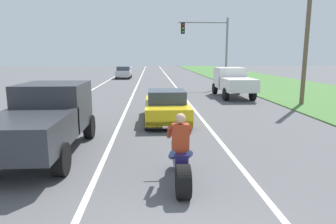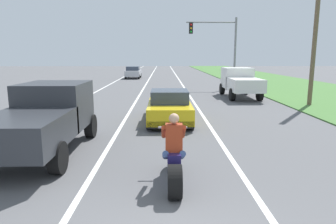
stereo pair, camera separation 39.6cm
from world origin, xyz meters
The scene contains 11 objects.
lane_stripe_left_solid centered at (-5.40, 20.00, 0.00)m, with size 0.14×120.00×0.01m, color white.
lane_stripe_right_solid centered at (1.80, 20.00, 0.00)m, with size 0.14×120.00×0.01m, color white.
lane_stripe_centre_dashed centered at (-1.80, 20.00, 0.00)m, with size 0.14×120.00×0.01m, color white.
grass_verge_right centered at (11.92, 20.00, 0.03)m, with size 10.00×120.00×0.06m, color #477538.
motorcycle_with_rider centered at (0.14, 2.97, 0.59)m, with size 0.70×2.21×1.62m.
sports_car_yellow centered at (0.18, 9.67, 0.63)m, with size 1.84×4.30×1.37m.
pickup_truck_left_lane_dark_grey centered at (-3.49, 5.31, 1.11)m, with size 2.02×4.80×1.98m.
pickup_truck_right_shoulder_white centered at (5.15, 17.20, 1.11)m, with size 2.02×4.80×1.98m.
traffic_light_mast_near centered at (4.81, 23.17, 3.98)m, with size 4.32×0.34×6.00m.
utility_pole_roadside centered at (8.24, 13.60, 4.15)m, with size 0.24×0.24×8.30m, color brown.
distant_car_far_ahead centered at (-3.85, 35.07, 0.77)m, with size 1.80×4.00×1.50m.
Camera 2 is at (-0.08, -3.28, 2.82)m, focal length 32.33 mm.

